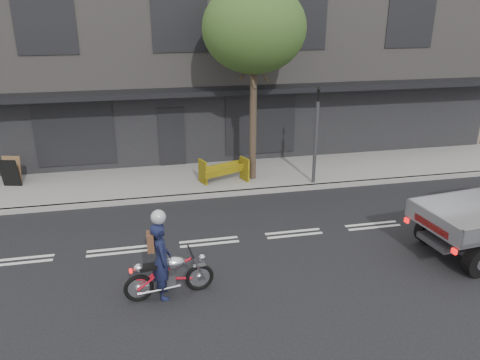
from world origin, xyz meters
name	(u,v)px	position (x,y,z in m)	size (l,w,h in m)	color
ground	(209,242)	(0.00, 0.00, 0.00)	(80.00, 80.00, 0.00)	black
sidewalk	(190,180)	(0.00, 4.70, 0.07)	(32.00, 3.20, 0.15)	gray
kerb	(196,196)	(0.00, 3.10, 0.07)	(32.00, 0.20, 0.15)	gray
building_main	(172,51)	(0.00, 11.30, 4.00)	(26.00, 10.00, 8.00)	slate
street_tree	(254,29)	(2.20, 4.20, 5.28)	(3.40, 3.40, 6.74)	#382B21
traffic_light_pole	(316,141)	(4.20, 3.35, 1.65)	(0.12, 0.12, 3.50)	#2D2D30
motorcycle	(169,274)	(-1.20, -2.24, 0.53)	(2.00, 0.58, 1.03)	black
rider	(161,260)	(-1.35, -2.24, 0.89)	(0.65, 0.42, 1.77)	#131836
construction_barrier	(225,172)	(1.12, 3.79, 0.60)	(1.59, 0.64, 0.89)	yellow
sandwich_board	(10,173)	(-6.10, 5.08, 0.65)	(0.63, 0.42, 0.99)	black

